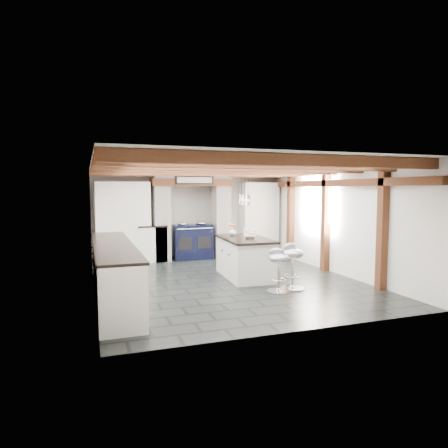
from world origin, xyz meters
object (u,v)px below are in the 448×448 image
object	(u,v)px
range_cooker	(192,241)
bar_stool_far	(279,265)
kitchen_island	(245,257)
bar_stool_near	(292,261)

from	to	relation	value
range_cooker	bar_stool_far	bearing A→B (deg)	-81.35
kitchen_island	bar_stool_far	world-z (taller)	kitchen_island
bar_stool_near	range_cooker	bearing A→B (deg)	91.34
bar_stool_near	bar_stool_far	bearing A→B (deg)	-173.18
range_cooker	bar_stool_far	distance (m)	3.88
bar_stool_far	range_cooker	bearing A→B (deg)	123.21
kitchen_island	bar_stool_near	distance (m)	1.29
bar_stool_near	kitchen_island	bearing A→B (deg)	97.49
range_cooker	bar_stool_near	distance (m)	3.83
range_cooker	kitchen_island	world-z (taller)	kitchen_island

